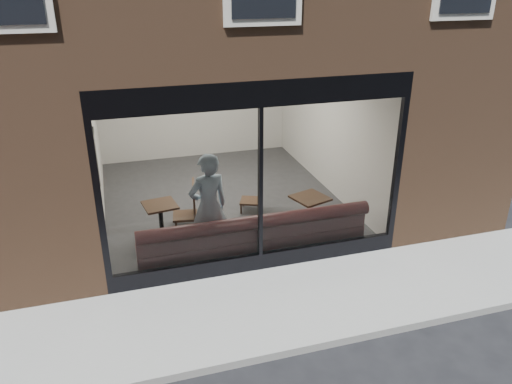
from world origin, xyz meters
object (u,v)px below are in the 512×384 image
object	(u,v)px
cafe_table_left	(160,205)
cafe_chair_right	(251,201)
cafe_table_right	(310,198)
person	(209,207)
cafe_chair_left	(185,216)
banquette	(253,246)

from	to	relation	value
cafe_table_left	cafe_chair_right	xyz separation A→B (m)	(1.94, 0.74, -0.50)
cafe_table_left	cafe_table_right	xyz separation A→B (m)	(2.74, -0.50, 0.00)
person	cafe_chair_right	xyz separation A→B (m)	(1.19, 1.55, -0.72)
cafe_chair_right	cafe_chair_left	bearing A→B (deg)	34.97
banquette	cafe_chair_left	xyz separation A→B (m)	(-0.96, 1.49, 0.01)
banquette	person	bearing A→B (deg)	161.50
person	cafe_chair_right	size ratio (longest dim) A/B	4.61
person	cafe_table_left	world-z (taller)	person
cafe_table_left	cafe_table_right	world-z (taller)	same
cafe_table_right	cafe_chair_right	bearing A→B (deg)	123.13
person	cafe_table_right	bearing A→B (deg)	175.84
banquette	person	size ratio (longest dim) A/B	2.07
cafe_table_left	cafe_chair_right	distance (m)	2.13
cafe_table_left	cafe_table_right	size ratio (longest dim) A/B	0.96
cafe_chair_left	cafe_chair_right	size ratio (longest dim) A/B	1.12
cafe_table_left	cafe_chair_left	world-z (taller)	cafe_table_left
cafe_chair_right	cafe_table_left	bearing A→B (deg)	44.02
person	cafe_chair_left	distance (m)	1.46
banquette	cafe_table_left	world-z (taller)	cafe_table_left
cafe_chair_left	person	bearing A→B (deg)	110.11
cafe_chair_left	banquette	bearing A→B (deg)	132.15
person	cafe_chair_left	xyz separation A→B (m)	(-0.24, 1.25, -0.72)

